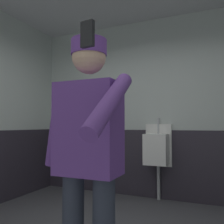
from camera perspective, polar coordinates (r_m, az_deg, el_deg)
name	(u,v)px	position (r m, az deg, el deg)	size (l,w,h in m)	color
wall_back	(153,107)	(3.98, 9.57, 1.12)	(4.55, 0.12, 2.85)	silver
wainscot_band_back	(152,164)	(3.95, 9.42, -11.88)	(3.95, 0.03, 1.05)	#2D2833
urinal_solo	(157,149)	(3.75, 10.51, -8.49)	(0.40, 0.34, 1.24)	white
person	(88,147)	(1.57, -5.71, -8.27)	(0.62, 0.60, 1.69)	#2D3342
cell_phone	(87,34)	(1.06, -5.79, 17.76)	(0.06, 0.02, 0.11)	black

